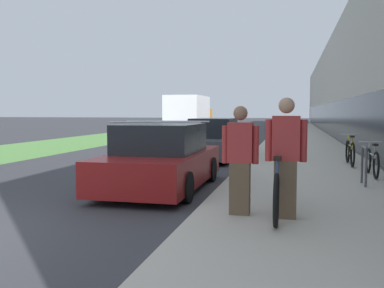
{
  "coord_description": "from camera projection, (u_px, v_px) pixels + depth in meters",
  "views": [
    {
      "loc": [
        5.2,
        -4.35,
        1.73
      ],
      "look_at": [
        1.06,
        13.17,
        0.36
      ],
      "focal_mm": 40.0,
      "sensor_mm": 36.0,
      "label": 1
    }
  ],
  "objects": [
    {
      "name": "parked_sedan_curbside",
      "position": [
        161.0,
        160.0,
        9.49
      ],
      "size": [
        1.99,
        4.25,
        1.52
      ],
      "color": "maroon",
      "rests_on": "ground"
    },
    {
      "name": "cruiser_bike_middle",
      "position": [
        350.0,
        152.0,
        12.76
      ],
      "size": [
        0.52,
        1.84,
        0.91
      ],
      "color": "black",
      "rests_on": "sidewalk_slab"
    },
    {
      "name": "person_bystander",
      "position": [
        240.0,
        160.0,
        6.61
      ],
      "size": [
        0.57,
        0.22,
        1.68
      ],
      "color": "brown",
      "rests_on": "sidewalk_slab"
    },
    {
      "name": "tandem_bicycle",
      "position": [
        278.0,
        187.0,
        6.76
      ],
      "size": [
        0.52,
        2.62,
        0.96
      ],
      "color": "black",
      "rests_on": "sidewalk_slab"
    },
    {
      "name": "cruiser_bike_nearest",
      "position": [
        372.0,
        162.0,
        10.6
      ],
      "size": [
        0.52,
        1.74,
        0.83
      ],
      "color": "black",
      "rests_on": "sidewalk_slab"
    },
    {
      "name": "bike_rack_hoop",
      "position": [
        364.0,
        162.0,
        9.25
      ],
      "size": [
        0.05,
        0.6,
        0.84
      ],
      "color": "#4C4C51",
      "rests_on": "sidewalk_slab"
    },
    {
      "name": "sidewalk_slab",
      "position": [
        300.0,
        140.0,
        24.62
      ],
      "size": [
        3.92,
        70.0,
        0.13
      ],
      "color": "#BCB5A5",
      "rests_on": "ground"
    },
    {
      "name": "lawn_strip",
      "position": [
        127.0,
        135.0,
        31.32
      ],
      "size": [
        5.11,
        70.0,
        0.03
      ],
      "color": "#5B9347",
      "rests_on": "ground"
    },
    {
      "name": "person_rider",
      "position": [
        286.0,
        158.0,
        6.38
      ],
      "size": [
        0.61,
        0.24,
        1.8
      ],
      "color": "brown",
      "rests_on": "sidewalk_slab"
    },
    {
      "name": "moving_truck",
      "position": [
        189.0,
        115.0,
        31.71
      ],
      "size": [
        2.49,
        6.22,
        2.86
      ],
      "color": "orange",
      "rests_on": "ground"
    },
    {
      "name": "vintage_roadster_curbside",
      "position": [
        214.0,
        141.0,
        15.51
      ],
      "size": [
        1.74,
        4.48,
        1.49
      ],
      "color": "#4C5156",
      "rests_on": "ground"
    }
  ]
}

